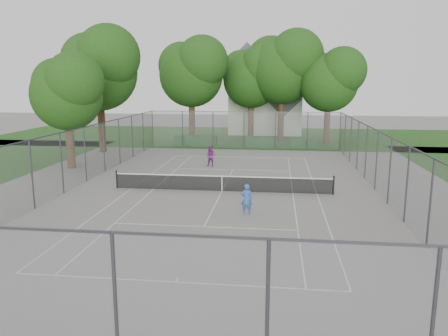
# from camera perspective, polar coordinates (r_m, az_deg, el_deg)

# --- Properties ---
(ground) EXTENTS (120.00, 120.00, 0.00)m
(ground) POSITION_cam_1_polar(r_m,az_deg,el_deg) (25.63, -0.27, -3.07)
(ground) COLOR slate
(ground) RESTS_ON ground
(grass_far) EXTENTS (60.00, 20.00, 0.00)m
(grass_far) POSITION_cam_1_polar(r_m,az_deg,el_deg) (51.13, 3.36, 4.12)
(grass_far) COLOR #1C4413
(grass_far) RESTS_ON ground
(court_markings) EXTENTS (11.03, 23.83, 0.01)m
(court_markings) POSITION_cam_1_polar(r_m,az_deg,el_deg) (25.63, -0.27, -3.05)
(court_markings) COLOR silver
(court_markings) RESTS_ON ground
(tennis_net) EXTENTS (12.87, 0.10, 1.10)m
(tennis_net) POSITION_cam_1_polar(r_m,az_deg,el_deg) (25.51, -0.27, -1.95)
(tennis_net) COLOR black
(tennis_net) RESTS_ON ground
(perimeter_fence) EXTENTS (18.08, 34.08, 3.52)m
(perimeter_fence) POSITION_cam_1_polar(r_m,az_deg,el_deg) (25.24, -0.27, 0.92)
(perimeter_fence) COLOR #38383D
(perimeter_fence) RESTS_ON ground
(tree_far_left) EXTENTS (7.60, 6.94, 10.93)m
(tree_far_left) POSITION_cam_1_polar(r_m,az_deg,el_deg) (46.34, -4.20, 12.68)
(tree_far_left) COLOR #3B2615
(tree_far_left) RESTS_ON ground
(tree_far_midleft) EXTENTS (7.13, 6.51, 10.25)m
(tree_far_midleft) POSITION_cam_1_polar(r_m,az_deg,el_deg) (48.70, 3.70, 12.06)
(tree_far_midleft) COLOR #3B2615
(tree_far_midleft) RESTS_ON ground
(tree_far_midright) EXTENTS (8.14, 7.43, 11.70)m
(tree_far_midright) POSITION_cam_1_polar(r_m,az_deg,el_deg) (47.72, 7.74, 13.21)
(tree_far_midright) COLOR #3B2615
(tree_far_midright) RESTS_ON ground
(tree_far_right) EXTENTS (6.76, 6.17, 9.72)m
(tree_far_right) POSITION_cam_1_polar(r_m,az_deg,el_deg) (46.04, 13.67, 11.37)
(tree_far_right) COLOR #3B2615
(tree_far_right) RESTS_ON ground
(tree_side_back) EXTENTS (7.77, 7.09, 11.16)m
(tree_side_back) POSITION_cam_1_polar(r_m,az_deg,el_deg) (40.90, -15.99, 12.70)
(tree_side_back) COLOR #3B2615
(tree_side_back) RESTS_ON ground
(tree_side_front) EXTENTS (5.86, 5.35, 8.42)m
(tree_side_front) POSITION_cam_1_polar(r_m,az_deg,el_deg) (33.79, -19.81, 9.66)
(tree_side_front) COLOR #3B2615
(tree_side_front) RESTS_ON ground
(hedge_left) EXTENTS (4.16, 1.25, 1.04)m
(hedge_left) POSITION_cam_1_polar(r_m,az_deg,el_deg) (43.91, -3.67, 3.62)
(hedge_left) COLOR #164717
(hedge_left) RESTS_ON ground
(hedge_mid) EXTENTS (3.03, 0.87, 0.95)m
(hedge_mid) POSITION_cam_1_polar(r_m,az_deg,el_deg) (43.20, 4.89, 3.42)
(hedge_mid) COLOR #164717
(hedge_mid) RESTS_ON ground
(hedge_right) EXTENTS (2.57, 0.94, 0.77)m
(hedge_right) POSITION_cam_1_polar(r_m,az_deg,el_deg) (43.05, 10.46, 3.12)
(hedge_right) COLOR #164717
(hedge_right) RESTS_ON ground
(house) EXTENTS (8.63, 6.69, 10.74)m
(house) POSITION_cam_1_polar(r_m,az_deg,el_deg) (54.72, 5.47, 9.10)
(house) COLOR silver
(house) RESTS_ON ground
(girl_player) EXTENTS (0.57, 0.39, 1.51)m
(girl_player) POSITION_cam_1_polar(r_m,az_deg,el_deg) (21.12, 2.97, -4.09)
(girl_player) COLOR #2E64B0
(girl_player) RESTS_ON ground
(woman_player) EXTENTS (0.91, 0.79, 1.60)m
(woman_player) POSITION_cam_1_polar(r_m,az_deg,el_deg) (32.91, -1.75, 1.56)
(woman_player) COLOR #7E2A7F
(woman_player) RESTS_ON ground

